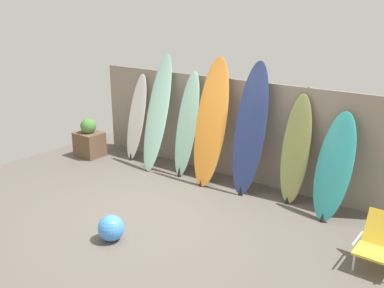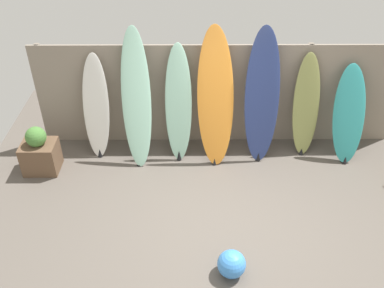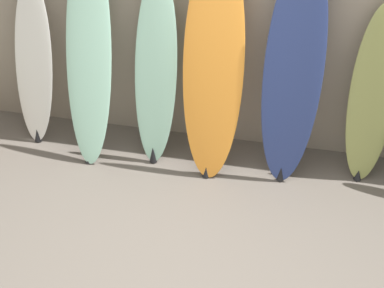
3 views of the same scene
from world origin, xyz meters
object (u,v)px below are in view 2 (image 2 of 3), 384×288
object	(u,v)px
surfboard_navy_4	(262,98)
surfboard_orange_3	(216,99)
beach_ball	(232,264)
surfboard_teal_6	(349,115)
planter_box	(40,153)
surfboard_olive_5	(306,106)
surfboard_seafoam_1	(136,100)
surfboard_white_0	(96,108)
surfboard_seafoam_2	(178,105)

from	to	relation	value
surfboard_navy_4	surfboard_orange_3	bearing A→B (deg)	-175.94
beach_ball	surfboard_teal_6	bearing A→B (deg)	50.27
surfboard_teal_6	planter_box	distance (m)	5.02
surfboard_olive_5	planter_box	distance (m)	4.37
surfboard_teal_6	beach_ball	xyz separation A→B (m)	(-2.07, -2.50, -0.59)
planter_box	surfboard_seafoam_1	bearing A→B (deg)	14.53
surfboard_navy_4	planter_box	distance (m)	3.65
surfboard_teal_6	surfboard_orange_3	bearing A→B (deg)	-179.43
surfboard_seafoam_1	surfboard_teal_6	xyz separation A→B (m)	(3.42, 0.01, -0.29)
surfboard_navy_4	planter_box	bearing A→B (deg)	-172.89
surfboard_seafoam_1	surfboard_olive_5	size ratio (longest dim) A/B	1.25
surfboard_seafoam_1	surfboard_olive_5	xyz separation A→B (m)	(2.75, 0.16, -0.21)
surfboard_navy_4	planter_box	world-z (taller)	surfboard_navy_4
planter_box	surfboard_orange_3	bearing A→B (deg)	7.91
surfboard_olive_5	surfboard_teal_6	distance (m)	0.70
surfboard_navy_4	beach_ball	distance (m)	2.76
beach_ball	surfboard_navy_4	bearing A→B (deg)	75.85
surfboard_white_0	surfboard_seafoam_2	world-z (taller)	surfboard_seafoam_2
surfboard_olive_5	beach_ball	size ratio (longest dim) A/B	4.85
surfboard_navy_4	surfboard_olive_5	bearing A→B (deg)	8.82
surfboard_white_0	surfboard_seafoam_1	size ratio (longest dim) A/B	0.80
surfboard_seafoam_2	beach_ball	world-z (taller)	surfboard_seafoam_2
surfboard_white_0	surfboard_teal_6	distance (m)	4.11
surfboard_orange_3	surfboard_seafoam_2	bearing A→B (deg)	172.70
surfboard_seafoam_2	surfboard_orange_3	xyz separation A→B (m)	(0.59, -0.08, 0.15)
surfboard_orange_3	surfboard_navy_4	size ratio (longest dim) A/B	1.01
surfboard_seafoam_2	surfboard_white_0	bearing A→B (deg)	177.10
surfboard_orange_3	beach_ball	xyz separation A→B (m)	(0.10, -2.47, -0.91)
surfboard_orange_3	surfboard_olive_5	bearing A→B (deg)	6.49
surfboard_seafoam_1	surfboard_orange_3	xyz separation A→B (m)	(1.25, -0.01, 0.02)
surfboard_olive_5	planter_box	world-z (taller)	surfboard_olive_5
surfboard_seafoam_1	beach_ball	size ratio (longest dim) A/B	6.06
surfboard_orange_3	planter_box	bearing A→B (deg)	-172.09
surfboard_seafoam_2	beach_ball	distance (m)	2.75
surfboard_orange_3	surfboard_navy_4	world-z (taller)	surfboard_orange_3
surfboard_white_0	surfboard_navy_4	distance (m)	2.69
surfboard_seafoam_1	surfboard_navy_4	size ratio (longest dim) A/B	0.99
surfboard_orange_3	surfboard_teal_6	bearing A→B (deg)	0.57
beach_ball	surfboard_white_0	bearing A→B (deg)	127.91
surfboard_seafoam_1	surfboard_olive_5	world-z (taller)	surfboard_seafoam_1
surfboard_seafoam_2	beach_ball	xyz separation A→B (m)	(0.69, -2.55, -0.76)
surfboard_white_0	surfboard_orange_3	bearing A→B (deg)	-4.24
surfboard_seafoam_1	surfboard_orange_3	bearing A→B (deg)	-0.65
surfboard_white_0	planter_box	xyz separation A→B (m)	(-0.87, -0.53, -0.51)
planter_box	beach_ball	distance (m)	3.58
surfboard_olive_5	surfboard_teal_6	size ratio (longest dim) A/B	1.10
surfboard_seafoam_2	surfboard_olive_5	xyz separation A→B (m)	(2.09, 0.10, -0.08)
surfboard_seafoam_2	surfboard_seafoam_1	bearing A→B (deg)	-174.71
surfboard_seafoam_2	surfboard_navy_4	distance (m)	1.34
surfboard_seafoam_1	planter_box	world-z (taller)	surfboard_seafoam_1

